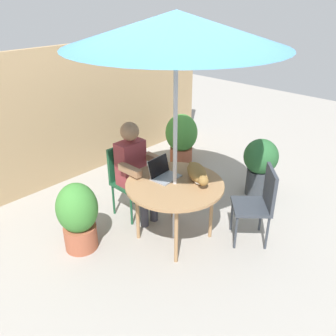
% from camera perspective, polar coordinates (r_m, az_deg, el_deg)
% --- Properties ---
extents(ground_plane, '(14.00, 14.00, 0.00)m').
position_cam_1_polar(ground_plane, '(4.21, 1.01, -11.00)').
color(ground_plane, gray).
extents(fence_back, '(5.61, 0.08, 1.93)m').
position_cam_1_polar(fence_back, '(5.29, -16.52, 7.87)').
color(fence_back, tan).
rests_on(fence_back, ground).
extents(patio_table, '(1.07, 1.07, 0.72)m').
position_cam_1_polar(patio_table, '(3.85, 1.08, -3.20)').
color(patio_table, '#9E754C').
rests_on(patio_table, ground).
extents(patio_umbrella, '(2.06, 2.06, 2.43)m').
position_cam_1_polar(patio_umbrella, '(3.35, 1.34, 21.43)').
color(patio_umbrella, '#B7B7BC').
rests_on(patio_umbrella, ground).
extents(chair_occupied, '(0.40, 0.40, 0.90)m').
position_cam_1_polar(chair_occupied, '(4.42, -6.62, -1.09)').
color(chair_occupied, '#194C2D').
rests_on(chair_occupied, ground).
extents(chair_empty, '(0.56, 0.56, 0.90)m').
position_cam_1_polar(chair_empty, '(4.01, 14.50, -4.97)').
color(chair_empty, '#33383F').
rests_on(chair_empty, ground).
extents(person_seated, '(0.48, 0.48, 1.24)m').
position_cam_1_polar(person_seated, '(4.24, -5.35, 0.24)').
color(person_seated, maroon).
rests_on(person_seated, ground).
extents(laptop, '(0.32, 0.27, 0.21)m').
position_cam_1_polar(laptop, '(3.92, -0.94, -0.60)').
color(laptop, gray).
rests_on(laptop, patio_table).
extents(cat, '(0.44, 0.54, 0.17)m').
position_cam_1_polar(cat, '(3.85, 4.78, -0.91)').
color(cat, olive).
rests_on(cat, patio_table).
extents(potted_plant_near_fence, '(0.46, 0.46, 0.81)m').
position_cam_1_polar(potted_plant_near_fence, '(4.97, 14.57, 0.68)').
color(potted_plant_near_fence, '#33383D').
rests_on(potted_plant_near_fence, ground).
extents(potted_plant_by_chair, '(0.51, 0.51, 0.84)m').
position_cam_1_polar(potted_plant_by_chair, '(5.72, 2.16, 4.99)').
color(potted_plant_by_chair, '#9E5138').
rests_on(potted_plant_by_chair, ground).
extents(potted_plant_corner, '(0.44, 0.44, 0.80)m').
position_cam_1_polar(potted_plant_corner, '(3.94, -14.26, -7.35)').
color(potted_plant_corner, '#9E5138').
rests_on(potted_plant_corner, ground).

